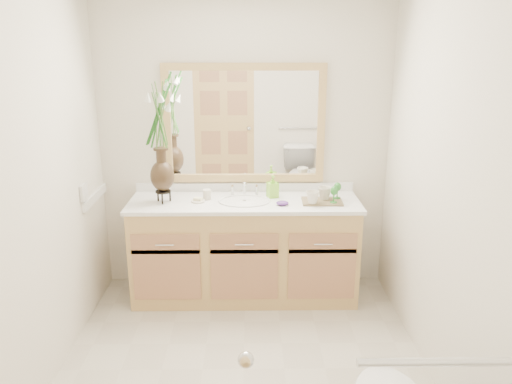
{
  "coord_description": "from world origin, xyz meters",
  "views": [
    {
      "loc": [
        0.05,
        -2.78,
        2.04
      ],
      "look_at": [
        0.09,
        0.65,
        1.01
      ],
      "focal_mm": 35.0,
      "sensor_mm": 36.0,
      "label": 1
    }
  ],
  "objects_px": {
    "flower_vase": "(159,125)",
    "soap_bottle": "(273,187)",
    "tray": "(322,201)",
    "tumbler": "(207,194)"
  },
  "relations": [
    {
      "from": "flower_vase",
      "to": "soap_bottle",
      "type": "distance_m",
      "value": 1.03
    },
    {
      "from": "flower_vase",
      "to": "tumbler",
      "type": "relative_size",
      "value": 11.03
    },
    {
      "from": "soap_bottle",
      "to": "tray",
      "type": "distance_m",
      "value": 0.42
    },
    {
      "from": "tray",
      "to": "soap_bottle",
      "type": "bearing_deg",
      "value": 161.03
    },
    {
      "from": "flower_vase",
      "to": "tray",
      "type": "distance_m",
      "value": 1.39
    },
    {
      "from": "flower_vase",
      "to": "tumbler",
      "type": "xyz_separation_m",
      "value": [
        0.34,
        0.07,
        -0.57
      ]
    },
    {
      "from": "flower_vase",
      "to": "soap_bottle",
      "type": "relative_size",
      "value": 5.5
    },
    {
      "from": "tumbler",
      "to": "tray",
      "type": "bearing_deg",
      "value": -5.57
    },
    {
      "from": "flower_vase",
      "to": "tray",
      "type": "relative_size",
      "value": 2.86
    },
    {
      "from": "tumbler",
      "to": "soap_bottle",
      "type": "xyz_separation_m",
      "value": [
        0.53,
        0.06,
        0.04
      ]
    }
  ]
}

